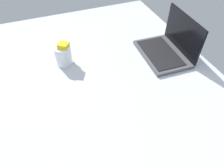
{
  "coord_description": "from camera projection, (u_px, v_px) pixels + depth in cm",
  "views": [
    {
      "loc": [
        62.02,
        -14.0,
        92.41
      ],
      "look_at": [
        -0.16,
        9.85,
        24.0
      ],
      "focal_mm": 32.65,
      "sensor_mm": 36.0,
      "label": 1
    }
  ],
  "objects": [
    {
      "name": "snack_cup",
      "position": [
        63.0,
        54.0,
        1.11
      ],
      "size": [
        9.51,
        9.25,
        13.57
      ],
      "color": "silver",
      "rests_on": "bed_mattress"
    },
    {
      "name": "bed_mattress",
      "position": [
        94.0,
        110.0,
        1.04
      ],
      "size": [
        180.0,
        140.0,
        18.0
      ],
      "primitive_type": "cube",
      "color": "#B7BCC6",
      "rests_on": "ground"
    },
    {
      "name": "laptop",
      "position": [
        168.0,
        48.0,
        1.18
      ],
      "size": [
        33.93,
        24.36,
        23.0
      ],
      "rotation": [
        0.0,
        0.0,
        -0.04
      ],
      "color": "#4C4C51",
      "rests_on": "bed_mattress"
    }
  ]
}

